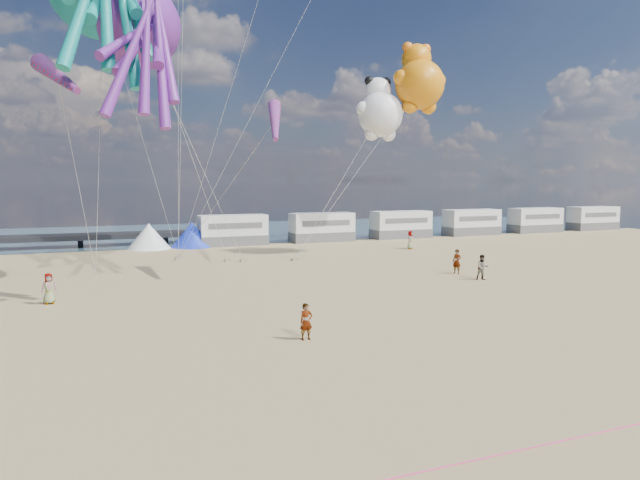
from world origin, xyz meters
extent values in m
plane|color=tan|center=(0.00, 0.00, 0.00)|extent=(120.00, 120.00, 0.00)
plane|color=#37586A|center=(0.00, 55.00, 0.02)|extent=(120.00, 120.00, 0.00)
cube|color=silver|center=(6.00, 40.00, 1.50)|extent=(6.60, 2.50, 3.00)
cube|color=silver|center=(15.50, 40.00, 1.50)|extent=(6.60, 2.50, 3.00)
cube|color=silver|center=(25.00, 40.00, 1.50)|extent=(6.60, 2.50, 3.00)
cube|color=silver|center=(34.50, 40.00, 1.50)|extent=(6.60, 2.50, 3.00)
cube|color=silver|center=(44.00, 40.00, 1.50)|extent=(6.60, 2.50, 3.00)
cube|color=silver|center=(53.50, 40.00, 1.50)|extent=(6.60, 2.50, 3.00)
cone|color=white|center=(-2.00, 40.00, 1.20)|extent=(4.00, 4.00, 2.40)
cone|color=#1933CC|center=(2.00, 40.00, 1.20)|extent=(4.00, 4.00, 2.40)
cylinder|color=#F2338C|center=(0.00, -5.00, 0.02)|extent=(34.00, 0.03, 0.03)
imported|color=tan|center=(0.94, 5.80, 0.74)|extent=(0.55, 0.37, 1.49)
imported|color=#7F6659|center=(-9.12, 17.04, 0.81)|extent=(0.66, 0.51, 1.62)
imported|color=#7F6659|center=(16.35, 14.54, 0.82)|extent=(0.91, 0.71, 1.64)
imported|color=#7F6659|center=(16.32, 17.27, 0.84)|extent=(1.15, 1.62, 1.69)
imported|color=#7F6659|center=(20.64, 30.67, 0.85)|extent=(0.74, 0.71, 1.71)
cube|color=gray|center=(-6.81, 25.53, 0.11)|extent=(0.50, 0.35, 0.22)
cube|color=gray|center=(4.07, 28.31, 0.11)|extent=(0.50, 0.35, 0.22)
cube|color=gray|center=(8.10, 27.47, 0.11)|extent=(0.50, 0.35, 0.22)
cube|color=gray|center=(2.96, 28.94, 0.11)|extent=(0.50, 0.35, 0.22)
cube|color=gray|center=(-0.50, 31.49, 0.11)|extent=(0.50, 0.35, 0.22)
camera|label=1|loc=(-6.92, -15.24, 6.41)|focal=32.00mm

